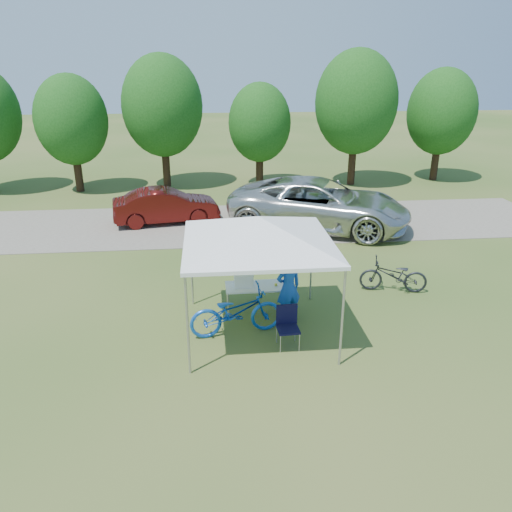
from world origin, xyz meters
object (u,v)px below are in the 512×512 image
Objects in this scene: folding_chair at (287,322)px; minivan at (319,204)px; cooler at (244,280)px; bike_blue at (236,312)px; bike_dark at (394,276)px; sedan at (166,206)px; folding_table at (260,287)px; cyclist at (288,288)px.

minivan is (2.38, 7.79, 0.38)m from folding_chair.
bike_blue is (-0.25, -1.04, -0.31)m from cooler.
sedan is at bearing -122.72° from bike_dark.
bike_blue is at bearing 175.93° from minivan.
bike_blue reaches higher than folding_table.
cyclist is 7.10m from minivan.
minivan is at bearing -112.41° from sedan.
cooler reaches higher than folding_chair.
bike_blue is 1.19× the size of bike_dark.
minivan is at bearing 69.84° from folding_chair.
folding_table is 0.45m from cooler.
cooler is 0.07× the size of minivan.
bike_dark is at bearing 11.68° from folding_table.
minivan reaches higher than cooler.
sedan is at bearing 110.39° from folding_table.
folding_table is 3.54× the size of cooler.
cooler reaches higher than folding_table.
folding_chair is at bearing -175.56° from minivan.
minivan is at bearing 65.64° from folding_table.
minivan is at bearing -157.87° from bike_dark.
cyclist is 0.98× the size of bike_dark.
bike_blue reaches higher than bike_dark.
cooler is (-0.39, 0.00, 0.21)m from folding_table.
cooler is 4.11m from bike_dark.
bike_blue is 0.54× the size of sedan.
cooler is 1.11m from bike_blue.
sedan is (-3.36, 7.98, -0.20)m from cyclist.
folding_chair is at bearing -170.50° from sedan.
cyclist reaches higher than folding_chair.
bike_dark is 0.27× the size of minivan.
sedan is at bearing 107.68° from cooler.
cooler is at bearing -65.90° from bike_dark.
cyclist is (1.00, -0.56, 0.00)m from cooler.
cyclist is at bearing -53.10° from bike_dark.
bike_dark is 9.24m from sedan.
cooler is at bearing 174.10° from minivan.
folding_table is at bearing -64.15° from cyclist.
folding_chair is at bearing -127.47° from bike_blue.
folding_table is at bearing -0.00° from cooler.
minivan is 5.70m from sedan.
minivan reaches higher than folding_chair.
bike_blue is 8.01m from minivan.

